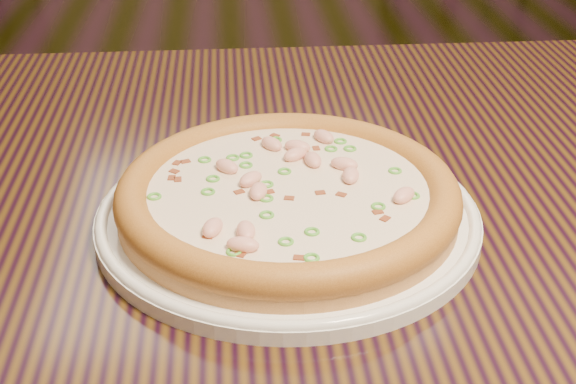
{
  "coord_description": "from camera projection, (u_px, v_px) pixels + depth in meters",
  "views": [
    {
      "loc": [
        -0.01,
        -1.47,
        1.1
      ],
      "look_at": [
        0.03,
        -0.89,
        0.78
      ],
      "focal_mm": 50.0,
      "sensor_mm": 36.0,
      "label": 1
    }
  ],
  "objects": [
    {
      "name": "ground",
      "position": [
        244.0,
        303.0,
        1.81
      ],
      "size": [
        9.0,
        9.0,
        0.0
      ],
      "primitive_type": "plane",
      "color": "black"
    },
    {
      "name": "hero_table",
      "position": [
        408.0,
        279.0,
        0.77
      ],
      "size": [
        1.2,
        0.8,
        0.75
      ],
      "color": "black",
      "rests_on": "ground"
    },
    {
      "name": "pizza",
      "position": [
        288.0,
        195.0,
        0.66
      ],
      "size": [
        0.28,
        0.28,
        0.03
      ],
      "color": "tan",
      "rests_on": "plate"
    },
    {
      "name": "plate",
      "position": [
        288.0,
        214.0,
        0.67
      ],
      "size": [
        0.32,
        0.32,
        0.02
      ],
      "color": "white",
      "rests_on": "hero_table"
    }
  ]
}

